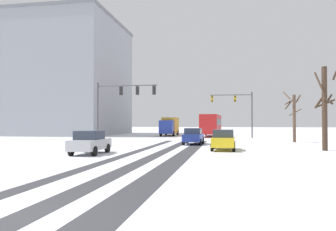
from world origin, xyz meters
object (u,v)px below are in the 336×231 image
object	(u,v)px
traffic_signal_far_right	(237,105)
bus_oncoming	(211,124)
car_yellow_cab_second	(223,140)
bare_tree_sidewalk_far	(294,115)
office_building_far_left_block	(40,79)
car_blue_lead	(193,136)
box_truck_delivery	(169,126)
bare_tree_sidewalk_mid	(325,106)
traffic_signal_near_left	(121,98)
car_silver_third	(90,142)

from	to	relation	value
traffic_signal_far_right	bus_oncoming	xyz separation A→B (m)	(-3.87, 4.84, -2.65)
bus_oncoming	car_yellow_cab_second	bearing A→B (deg)	-85.35
bare_tree_sidewalk_far	office_building_far_left_block	size ratio (longest dim) A/B	0.19
traffic_signal_far_right	car_blue_lead	xyz separation A→B (m)	(-4.79, -14.51, -3.82)
box_truck_delivery	car_yellow_cab_second	bearing A→B (deg)	-71.75
car_blue_lead	office_building_far_left_block	xyz separation A→B (m)	(-31.13, 23.51, 9.57)
box_truck_delivery	bare_tree_sidewalk_far	size ratio (longest dim) A/B	1.30
box_truck_delivery	bare_tree_sidewalk_mid	xyz separation A→B (m)	(16.84, -26.49, 1.86)
traffic_signal_near_left	office_building_far_left_block	bearing A→B (deg)	135.62
bare_tree_sidewalk_mid	traffic_signal_far_right	bearing A→B (deg)	106.72
car_silver_third	bare_tree_sidewalk_far	xyz separation A→B (m)	(16.69, 16.97, 2.26)
car_blue_lead	box_truck_delivery	size ratio (longest dim) A/B	0.56
car_silver_third	bare_tree_sidewalk_far	size ratio (longest dim) A/B	0.72
car_yellow_cab_second	car_silver_third	world-z (taller)	same
traffic_signal_far_right	box_truck_delivery	bearing A→B (deg)	149.35
traffic_signal_far_right	bare_tree_sidewalk_mid	xyz separation A→B (m)	(6.03, -20.09, -1.14)
traffic_signal_near_left	bare_tree_sidewalk_far	bearing A→B (deg)	15.09
traffic_signal_near_left	traffic_signal_far_right	world-z (taller)	same
bus_oncoming	bare_tree_sidewalk_mid	world-z (taller)	bare_tree_sidewalk_mid
traffic_signal_near_left	car_blue_lead	distance (m)	8.72
traffic_signal_far_right	car_blue_lead	world-z (taller)	traffic_signal_far_right
traffic_signal_near_left	office_building_far_left_block	distance (m)	33.22
car_silver_third	bus_oncoming	bearing A→B (deg)	77.22
car_yellow_cab_second	bus_oncoming	bearing A→B (deg)	94.65
traffic_signal_near_left	bare_tree_sidewalk_far	xyz separation A→B (m)	(18.36, 4.95, -1.73)
bus_oncoming	box_truck_delivery	xyz separation A→B (m)	(-6.94, 1.56, -0.36)
box_truck_delivery	car_silver_third	bearing A→B (deg)	-90.06
traffic_signal_far_right	car_blue_lead	bearing A→B (deg)	-108.27
box_truck_delivery	car_blue_lead	bearing A→B (deg)	-73.94
car_silver_third	office_building_far_left_block	size ratio (longest dim) A/B	0.14
bare_tree_sidewalk_far	car_silver_third	bearing A→B (deg)	-134.52
bus_oncoming	office_building_far_left_block	distance (m)	33.40
traffic_signal_near_left	bus_oncoming	xyz separation A→B (m)	(8.65, 18.74, -2.82)
box_truck_delivery	bare_tree_sidewalk_far	bearing A→B (deg)	-42.68
bare_tree_sidewalk_far	office_building_far_left_block	bearing A→B (deg)	156.74
traffic_signal_near_left	car_yellow_cab_second	distance (m)	13.49
box_truck_delivery	bare_tree_sidewalk_mid	size ratio (longest dim) A/B	1.13
bus_oncoming	traffic_signal_far_right	bearing A→B (deg)	-51.37
car_silver_third	traffic_signal_far_right	bearing A→B (deg)	67.30
traffic_signal_far_right	car_yellow_cab_second	xyz separation A→B (m)	(-1.77, -21.01, -3.82)
traffic_signal_near_left	traffic_signal_far_right	xyz separation A→B (m)	(12.52, 13.90, -0.17)
bus_oncoming	box_truck_delivery	size ratio (longest dim) A/B	1.50
car_blue_lead	bare_tree_sidewalk_mid	size ratio (longest dim) A/B	0.63
traffic_signal_near_left	car_silver_third	distance (m)	12.77
bus_oncoming	car_blue_lead	bearing A→B (deg)	-92.73
car_yellow_cab_second	car_silver_third	distance (m)	10.32
box_truck_delivery	office_building_far_left_block	distance (m)	26.72
traffic_signal_near_left	bare_tree_sidewalk_far	world-z (taller)	traffic_signal_near_left
traffic_signal_near_left	bare_tree_sidewalk_mid	xyz separation A→B (m)	(18.55, -6.18, -1.31)
traffic_signal_far_right	bare_tree_sidewalk_far	world-z (taller)	traffic_signal_far_right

